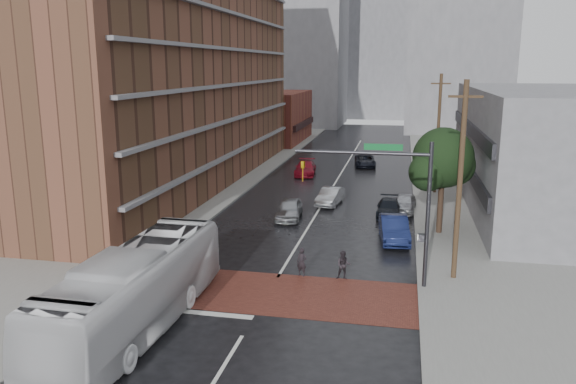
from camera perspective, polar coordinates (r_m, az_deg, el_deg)
The scene contains 24 objects.
ground at distance 26.85m, azimuth -2.25°, elevation -10.60°, with size 160.00×160.00×0.00m, color black.
crosswalk at distance 27.29m, azimuth -2.00°, elevation -10.18°, with size 14.00×5.00×0.02m, color brown.
sidewalk_west at distance 53.01m, azimuth -7.85°, elevation 1.13°, with size 9.00×90.00×0.15m, color gray.
sidewalk_east at distance 50.34m, azimuth 17.67°, elevation 0.02°, with size 9.00×90.00×0.15m, color gray.
apartment_block at distance 52.03m, azimuth -11.42°, elevation 16.21°, with size 10.00×44.00×28.00m, color brown.
storefront_west at distance 80.28m, azimuth -1.34°, elevation 7.63°, with size 8.00×16.00×7.00m, color brown.
building_east at distance 45.57m, azimuth 24.93°, elevation 3.81°, with size 11.00×26.00×9.00m, color gray.
distant_tower_west at distance 104.00m, azimuth 0.59°, elevation 15.69°, with size 18.00×16.00×32.00m, color gray.
distant_tower_east at distance 96.53m, azimuth 17.12°, elevation 16.57°, with size 16.00×14.00×36.00m, color gray.
distant_tower_center at distance 119.07m, azimuth 9.03°, elevation 13.24°, with size 12.00×10.00×24.00m, color gray.
street_tree at distance 36.52m, azimuth 15.49°, elevation 2.97°, with size 4.20×4.10×6.90m.
signal_mast at distance 27.07m, azimuth 11.07°, elevation -0.10°, with size 6.50×0.30×7.20m.
utility_pole_near at distance 28.59m, azimuth 17.07°, elevation 1.09°, with size 1.60×0.26×10.00m.
utility_pole_far at distance 48.31m, azimuth 15.00°, elevation 5.77°, with size 1.60×0.26×10.00m.
transit_bus at distance 24.03m, azimuth -15.17°, elevation -9.56°, with size 2.85×12.20×3.40m, color silver.
pedestrian_a at distance 29.08m, azimuth 1.40°, elevation -7.12°, with size 0.55×0.36×1.52m, color black.
pedestrian_b at distance 28.80m, azimuth 5.66°, elevation -7.40°, with size 0.73×0.57×1.50m, color #262126.
car_travel_a at distance 39.70m, azimuth 0.11°, elevation -1.72°, with size 1.71×4.24×1.44m, color #989A9F.
car_travel_b at distance 43.84m, azimuth 4.32°, elevation -0.44°, with size 1.42×4.06×1.34m, color #B0B4B8.
car_travel_c at distance 55.67m, azimuth 1.77°, elevation 2.44°, with size 1.94×4.77×1.39m, color maroon.
suv_travel at distance 60.89m, azimuth 7.84°, elevation 3.17°, with size 2.11×4.58×1.27m, color black.
car_parked_near at distance 35.32m, azimuth 10.73°, elevation -3.71°, with size 1.63×4.68×1.54m, color #151F4C.
car_parked_mid at distance 41.06m, azimuth 10.20°, elevation -1.61°, with size 1.69×4.16×1.21m, color black.
car_parked_far at distance 42.48m, azimuth 11.75°, elevation -1.11°, with size 1.56×3.89×1.33m, color #9FA1A6.
Camera 1 is at (6.00, -23.92, 10.63)m, focal length 35.00 mm.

